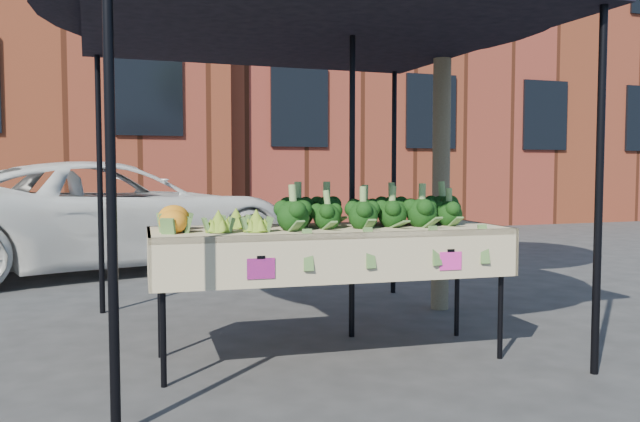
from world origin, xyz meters
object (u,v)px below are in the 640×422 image
(canopy, at_px, (305,159))
(vehicle, at_px, (109,75))
(table, at_px, (330,293))
(street_tree, at_px, (442,55))

(canopy, bearing_deg, vehicle, 106.59)
(vehicle, bearing_deg, canopy, -177.97)
(canopy, xyz_separation_m, vehicle, (-1.26, 4.24, 1.14))
(table, distance_m, street_tree, 2.68)
(table, height_order, canopy, canopy)
(vehicle, bearing_deg, street_tree, -157.39)
(table, bearing_deg, canopy, 88.97)
(canopy, relative_size, vehicle, 0.63)
(street_tree, bearing_deg, vehicle, 127.18)
(street_tree, bearing_deg, table, -142.90)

